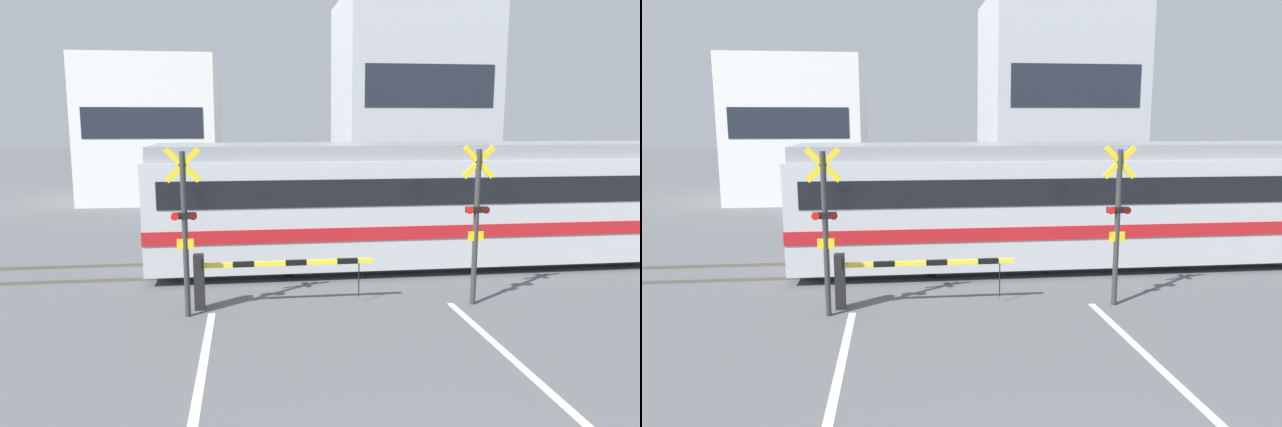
{
  "view_description": "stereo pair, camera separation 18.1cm",
  "coord_description": "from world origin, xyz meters",
  "views": [
    {
      "loc": [
        -1.73,
        -3.24,
        3.79
      ],
      "look_at": [
        0.0,
        10.04,
        1.6
      ],
      "focal_mm": 32.0,
      "sensor_mm": 36.0,
      "label": 1
    },
    {
      "loc": [
        -1.55,
        -3.26,
        3.79
      ],
      "look_at": [
        0.0,
        10.04,
        1.6
      ],
      "focal_mm": 32.0,
      "sensor_mm": 36.0,
      "label": 2
    }
  ],
  "objects": [
    {
      "name": "commuter_train",
      "position": [
        4.74,
        11.15,
        1.71
      ],
      "size": [
        17.69,
        2.93,
        3.2
      ],
      "color": "#B7BCC1",
      "rests_on": "ground_plane"
    },
    {
      "name": "crossing_barrier_far",
      "position": [
        1.81,
        13.92,
        0.73
      ],
      "size": [
        3.66,
        0.2,
        1.15
      ],
      "color": "black",
      "rests_on": "ground_plane"
    },
    {
      "name": "pedestrian",
      "position": [
        0.58,
        16.24,
        0.91
      ],
      "size": [
        0.38,
        0.22,
        1.59
      ],
      "color": "#33384C",
      "rests_on": "ground_plane"
    },
    {
      "name": "crossing_signal_left",
      "position": [
        -2.91,
        7.7,
        1.82
      ],
      "size": [
        0.68,
        0.15,
        3.3
      ],
      "color": "#333333",
      "rests_on": "ground_plane"
    },
    {
      "name": "building_right_of_street",
      "position": [
        6.67,
        25.59,
        4.86
      ],
      "size": [
        7.22,
        6.43,
        9.72
      ],
      "color": "#B2B7BC",
      "rests_on": "ground_plane"
    },
    {
      "name": "crossing_barrier_near",
      "position": [
        -1.81,
        8.1,
        0.73
      ],
      "size": [
        3.66,
        0.2,
        1.15
      ],
      "color": "black",
      "rests_on": "ground_plane"
    },
    {
      "name": "building_left_of_street",
      "position": [
        -6.11,
        25.59,
        3.35
      ],
      "size": [
        6.09,
        6.43,
        6.7
      ],
      "color": "white",
      "rests_on": "ground_plane"
    },
    {
      "name": "rail_track_near",
      "position": [
        0.0,
        10.44,
        0.04
      ],
      "size": [
        50.0,
        0.1,
        0.08
      ],
      "color": "#5B564C",
      "rests_on": "ground_plane"
    },
    {
      "name": "crossing_signal_right",
      "position": [
        2.91,
        7.7,
        1.82
      ],
      "size": [
        0.68,
        0.15,
        3.3
      ],
      "color": "#333333",
      "rests_on": "ground_plane"
    },
    {
      "name": "rail_track_far",
      "position": [
        0.0,
        11.87,
        0.04
      ],
      "size": [
        50.0,
        0.1,
        0.08
      ],
      "color": "#5B564C",
      "rests_on": "ground_plane"
    }
  ]
}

